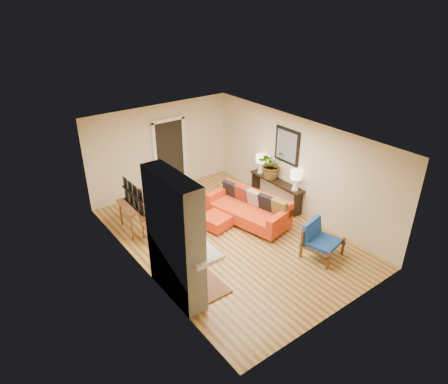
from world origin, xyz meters
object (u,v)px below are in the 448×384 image
(blue_chair, at_px, (319,238))
(lamp_near, at_px, (296,178))
(console_table, at_px, (276,185))
(lamp_far, at_px, (261,162))
(ottoman, at_px, (216,221))
(dining_table, at_px, (138,209))
(houseplant, at_px, (271,164))
(sofa, at_px, (250,208))

(blue_chair, relative_size, lamp_near, 1.70)
(console_table, bearing_deg, lamp_far, 90.00)
(ottoman, bearing_deg, dining_table, 144.99)
(lamp_near, distance_m, lamp_far, 1.37)
(dining_table, height_order, houseplant, houseplant)
(lamp_near, distance_m, houseplant, 0.94)
(lamp_far, height_order, houseplant, houseplant)
(ottoman, relative_size, lamp_near, 1.48)
(lamp_far, bearing_deg, console_table, -90.00)
(sofa, relative_size, dining_table, 1.37)
(ottoman, height_order, dining_table, dining_table)
(console_table, bearing_deg, ottoman, -179.18)
(ottoman, relative_size, dining_table, 0.48)
(sofa, xyz_separation_m, blue_chair, (0.31, -2.05, 0.06))
(sofa, relative_size, lamp_far, 4.27)
(ottoman, xyz_separation_m, houseplant, (2.06, 0.27, 0.94))
(lamp_far, relative_size, houseplant, 0.66)
(ottoman, height_order, blue_chair, blue_chair)
(ottoman, distance_m, blue_chair, 2.61)
(lamp_near, relative_size, lamp_far, 1.00)
(blue_chair, relative_size, lamp_far, 1.70)
(blue_chair, bearing_deg, ottoman, 117.45)
(blue_chair, distance_m, lamp_near, 1.96)
(console_table, bearing_deg, blue_chair, -110.50)
(sofa, height_order, ottoman, sofa)
(console_table, xyz_separation_m, lamp_far, (0.00, 0.67, 0.49))
(ottoman, relative_size, blue_chair, 0.87)
(ottoman, relative_size, lamp_far, 1.48)
(console_table, bearing_deg, dining_table, 163.55)
(dining_table, distance_m, houseplant, 3.77)
(sofa, distance_m, ottoman, 0.94)
(dining_table, bearing_deg, sofa, -28.83)
(sofa, xyz_separation_m, houseplant, (1.17, 0.52, 0.76))
(ottoman, distance_m, dining_table, 1.97)
(dining_table, bearing_deg, console_table, -16.45)
(console_table, distance_m, lamp_near, 0.85)
(console_table, distance_m, lamp_far, 0.83)
(console_table, xyz_separation_m, houseplant, (-0.01, 0.24, 0.56))
(sofa, relative_size, lamp_near, 4.27)
(ottoman, xyz_separation_m, console_table, (2.07, 0.03, 0.38))
(lamp_far, xyz_separation_m, houseplant, (-0.01, -0.43, 0.07))
(dining_table, distance_m, lamp_near, 4.08)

